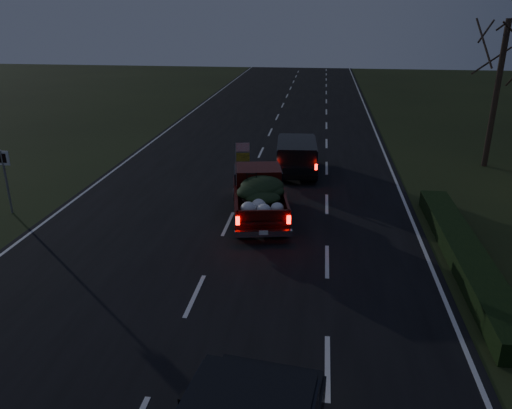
# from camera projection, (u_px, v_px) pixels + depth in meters

# --- Properties ---
(ground) EXTENTS (120.00, 120.00, 0.00)m
(ground) POSITION_uv_depth(u_px,v_px,m) (195.00, 296.00, 13.67)
(ground) COLOR black
(ground) RESTS_ON ground
(road_asphalt) EXTENTS (14.00, 120.00, 0.02)m
(road_asphalt) POSITION_uv_depth(u_px,v_px,m) (195.00, 296.00, 13.67)
(road_asphalt) COLOR black
(road_asphalt) RESTS_ON ground
(hedge_row) EXTENTS (1.00, 10.00, 0.60)m
(hedge_row) POSITION_uv_depth(u_px,v_px,m) (464.00, 254.00, 15.39)
(hedge_row) COLOR black
(hedge_row) RESTS_ON ground
(route_sign) EXTENTS (0.55, 0.08, 2.50)m
(route_sign) POSITION_uv_depth(u_px,v_px,m) (5.00, 172.00, 18.72)
(route_sign) COLOR gray
(route_sign) RESTS_ON ground
(bare_tree_far) EXTENTS (3.60, 3.60, 7.00)m
(bare_tree_far) POSITION_uv_depth(u_px,v_px,m) (502.00, 59.00, 23.33)
(bare_tree_far) COLOR black
(bare_tree_far) RESTS_ON ground
(pickup_truck) EXTENTS (2.69, 5.11, 2.55)m
(pickup_truck) POSITION_uv_depth(u_px,v_px,m) (259.00, 192.00, 18.70)
(pickup_truck) COLOR #400B08
(pickup_truck) RESTS_ON ground
(lead_suv) EXTENTS (2.13, 4.55, 1.28)m
(lead_suv) POSITION_uv_depth(u_px,v_px,m) (297.00, 153.00, 23.81)
(lead_suv) COLOR black
(lead_suv) RESTS_ON ground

